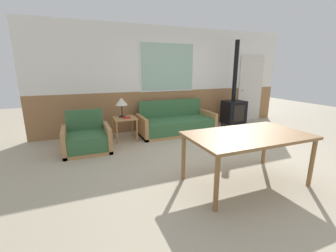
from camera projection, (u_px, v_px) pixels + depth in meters
name	position (u px, v px, depth m)	size (l,w,h in m)	color
ground_plane	(227.00, 161.00, 4.11)	(16.00, 16.00, 0.00)	#B2A58C
wall_back	(172.00, 79.00, 6.13)	(7.20, 0.09, 2.70)	#996B42
couch	(176.00, 124.00, 5.82)	(1.93, 0.87, 0.82)	#B27F4C
armchair	(87.00, 140.00, 4.57)	(0.91, 0.82, 0.79)	#B27F4C
side_table	(125.00, 121.00, 5.21)	(0.52, 0.52, 0.54)	#B27F4C
table_lamp	(121.00, 102.00, 5.17)	(0.29, 0.29, 0.45)	black
book_stack	(127.00, 118.00, 5.12)	(0.17, 0.12, 0.03)	#B22823
dining_table	(248.00, 139.00, 3.18)	(1.70, 0.99, 0.74)	olive
wood_stove	(234.00, 108.00, 6.42)	(0.59, 0.48, 2.38)	black
entry_door	(250.00, 89.00, 7.16)	(0.90, 0.09, 2.02)	silver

